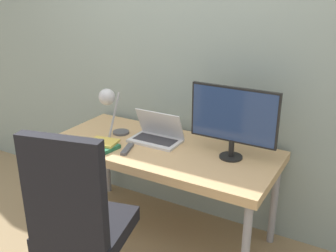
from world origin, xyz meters
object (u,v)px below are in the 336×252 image
Objects in this scene: office_chair at (78,217)px; game_controller at (95,147)px; laptop at (157,135)px; desk_lamp at (109,103)px; book_stack at (104,145)px; monitor at (233,118)px.

office_chair reaches higher than game_controller.
laptop is at bearing 49.00° from game_controller.
desk_lamp is 1.68× the size of book_stack.
monitor reaches higher than book_stack.
book_stack is at bearing -160.72° from monitor.
desk_lamp is 0.34× the size of office_chair.
book_stack is (-0.82, -0.29, -0.25)m from monitor.
book_stack is 1.56× the size of game_controller.
desk_lamp is 0.94m from office_chair.
office_chair is (0.06, -0.91, -0.14)m from laptop.
game_controller is (-0.86, -0.34, -0.26)m from monitor.
game_controller is (-0.04, -0.05, -0.00)m from book_stack.
laptop is at bearing 93.57° from office_chair.
game_controller is at bearing 121.31° from office_chair.
laptop is 0.63× the size of monitor.
game_controller is at bearing -158.44° from monitor.
monitor is 2.53× the size of book_stack.
desk_lamp is 0.33m from game_controller.
book_stack is 0.06m from game_controller.
desk_lamp is at bearing 95.18° from game_controller.
monitor is at bearing 8.62° from desk_lamp.
desk_lamp is (-0.31, -0.13, 0.23)m from laptop.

